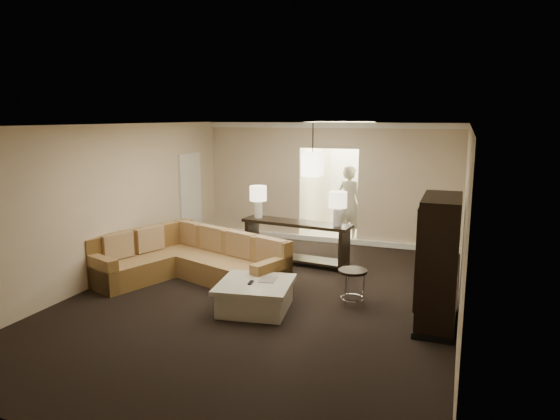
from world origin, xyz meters
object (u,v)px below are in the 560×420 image
at_px(sectional_sofa, 189,260).
at_px(console_table, 296,239).
at_px(person, 350,199).
at_px(coffee_table, 255,296).
at_px(armoire, 438,264).
at_px(drink_table, 353,280).

height_order(sectional_sofa, console_table, sectional_sofa).
distance_m(console_table, person, 2.42).
bearing_deg(coffee_table, armoire, 8.53).
xyz_separation_m(sectional_sofa, console_table, (1.53, 1.58, 0.17)).
relative_size(sectional_sofa, console_table, 1.53).
distance_m(coffee_table, drink_table, 1.55).
xyz_separation_m(coffee_table, console_table, (-0.19, 2.53, 0.29)).
relative_size(sectional_sofa, armoire, 1.89).
xyz_separation_m(sectional_sofa, coffee_table, (1.71, -0.95, -0.12)).
distance_m(sectional_sofa, person, 4.46).
height_order(coffee_table, armoire, armoire).
bearing_deg(sectional_sofa, console_table, 65.53).
relative_size(console_table, drink_table, 4.04).
distance_m(sectional_sofa, armoire, 4.40).
height_order(armoire, person, person).
distance_m(sectional_sofa, drink_table, 3.07).
height_order(console_table, drink_table, console_table).
xyz_separation_m(armoire, person, (-2.24, 4.44, 0.11)).
bearing_deg(coffee_table, drink_table, 28.65).
relative_size(coffee_table, console_table, 0.54).
bearing_deg(coffee_table, console_table, 94.19).
height_order(coffee_table, console_table, console_table).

